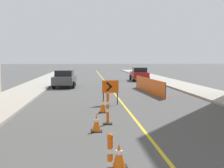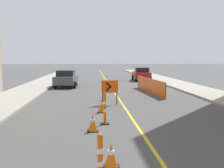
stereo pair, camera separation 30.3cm
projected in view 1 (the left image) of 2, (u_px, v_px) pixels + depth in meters
name	position (u px, v px, depth m)	size (l,w,h in m)	color
lane_stripe	(106.00, 83.00, 33.86)	(0.12, 69.83, 0.01)	gold
sidewalk_left	(41.00, 83.00, 33.29)	(3.04, 69.83, 0.14)	#9E998E
sidewalk_right	(169.00, 82.00, 34.41)	(3.04, 69.83, 0.14)	#9E998E
traffic_cone_second	(119.00, 156.00, 7.57)	(0.41, 0.41, 0.61)	black
traffic_cone_third	(97.00, 123.00, 11.34)	(0.40, 0.40, 0.65)	black
traffic_cone_fourth	(103.00, 106.00, 15.31)	(0.39, 0.39, 0.70)	black
delineator_post_front	(110.00, 163.00, 6.49)	(0.37, 0.37, 1.12)	black
delineator_post_rear	(108.00, 110.00, 12.58)	(0.35, 0.35, 1.30)	black
arrow_barricade_primary	(110.00, 88.00, 17.88)	(0.96, 0.15, 1.40)	#EF560C
safety_mesh_fence	(149.00, 85.00, 24.34)	(0.60, 8.43, 1.11)	#EF560C
parked_car_curb_near	(65.00, 79.00, 28.66)	(2.02, 4.39, 1.59)	#474C51
parked_car_curb_mid	(139.00, 74.00, 37.07)	(1.98, 4.37, 1.59)	maroon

